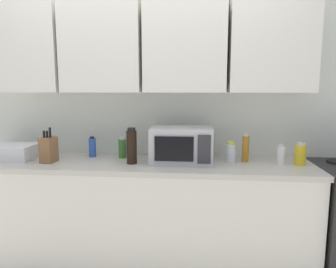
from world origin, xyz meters
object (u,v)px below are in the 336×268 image
(knife_block, at_px, (49,149))
(bottle_blue_cleaner, at_px, (92,147))
(bottle_white_jar, at_px, (281,155))
(microwave, at_px, (182,145))
(bottle_clear_tall, at_px, (231,153))
(bottle_soy_dark, at_px, (132,146))
(bottle_green_oil, at_px, (122,148))
(bottle_yellow_mustard, at_px, (300,154))
(dish_rack, at_px, (13,152))
(bottle_amber_vinegar, at_px, (246,148))

(knife_block, xyz_separation_m, bottle_blue_cleaner, (0.28, 0.23, -0.02))
(knife_block, xyz_separation_m, bottle_white_jar, (1.81, 0.09, -0.03))
(bottle_blue_cleaner, bearing_deg, microwave, -8.59)
(bottle_white_jar, xyz_separation_m, bottle_clear_tall, (-0.38, 0.04, 0.00))
(bottle_soy_dark, xyz_separation_m, bottle_green_oil, (-0.12, 0.19, -0.06))
(microwave, distance_m, bottle_yellow_mustard, 0.91)
(knife_block, bearing_deg, bottle_clear_tall, 5.37)
(bottle_clear_tall, relative_size, bottle_blue_cleaner, 0.97)
(bottle_soy_dark, bearing_deg, bottle_yellow_mustard, 3.27)
(bottle_soy_dark, bearing_deg, microwave, 12.97)
(dish_rack, xyz_separation_m, bottle_green_oil, (0.90, 0.13, 0.02))
(bottle_soy_dark, distance_m, bottle_yellow_mustard, 1.30)
(bottle_green_oil, bearing_deg, bottle_soy_dark, -57.63)
(knife_block, height_order, bottle_green_oil, knife_block)
(microwave, height_order, dish_rack, microwave)
(bottle_soy_dark, relative_size, bottle_green_oil, 1.62)
(microwave, distance_m, bottle_soy_dark, 0.40)
(bottle_white_jar, distance_m, bottle_blue_cleaner, 1.54)
(microwave, height_order, bottle_blue_cleaner, microwave)
(microwave, xyz_separation_m, bottle_clear_tall, (0.39, 0.03, -0.06))
(knife_block, distance_m, bottle_white_jar, 1.82)
(bottle_clear_tall, xyz_separation_m, bottle_yellow_mustard, (0.52, -0.04, 0.01))
(bottle_clear_tall, bearing_deg, bottle_blue_cleaner, 175.57)
(bottle_white_jar, relative_size, bottle_green_oil, 0.91)
(knife_block, distance_m, bottle_amber_vinegar, 1.57)
(bottle_white_jar, relative_size, bottle_clear_tall, 0.94)
(microwave, distance_m, bottle_blue_cleaner, 0.78)
(microwave, relative_size, bottle_blue_cleaner, 2.74)
(microwave, bearing_deg, knife_block, -174.10)
(knife_block, xyz_separation_m, bottle_yellow_mustard, (1.96, 0.09, -0.02))
(dish_rack, xyz_separation_m, bottle_soy_dark, (1.02, -0.06, 0.08))
(bottle_yellow_mustard, bearing_deg, dish_rack, -179.78)
(bottle_green_oil, xyz_separation_m, bottle_amber_vinegar, (1.01, -0.04, 0.03))
(dish_rack, distance_m, bottle_green_oil, 0.91)
(microwave, height_order, knife_block, same)
(bottle_yellow_mustard, bearing_deg, knife_block, -177.26)
(bottle_soy_dark, bearing_deg, bottle_blue_cleaner, 152.03)
(dish_rack, relative_size, bottle_blue_cleaner, 2.17)
(microwave, xyz_separation_m, bottle_blue_cleaner, (-0.77, 0.12, -0.06))
(bottle_white_jar, distance_m, bottle_yellow_mustard, 0.14)
(bottle_white_jar, bearing_deg, bottle_yellow_mustard, 0.29)
(bottle_soy_dark, relative_size, bottle_clear_tall, 1.66)
(bottle_soy_dark, height_order, bottle_green_oil, bottle_soy_dark)
(dish_rack, distance_m, knife_block, 0.37)
(dish_rack, relative_size, bottle_yellow_mustard, 2.19)
(bottle_amber_vinegar, xyz_separation_m, bottle_yellow_mustard, (0.40, -0.08, -0.02))
(knife_block, height_order, bottle_amber_vinegar, knife_block)
(bottle_white_jar, xyz_separation_m, bottle_yellow_mustard, (0.14, 0.00, 0.01))
(knife_block, height_order, bottle_yellow_mustard, knife_block)
(bottle_white_jar, height_order, bottle_clear_tall, bottle_clear_tall)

